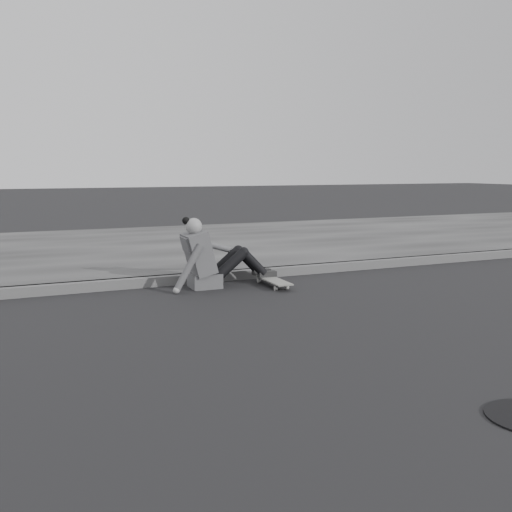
# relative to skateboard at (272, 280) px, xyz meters

# --- Properties ---
(ground) EXTENTS (80.00, 80.00, 0.00)m
(ground) POSITION_rel_skateboard_xyz_m (-0.88, -2.00, -0.07)
(ground) COLOR black
(ground) RESTS_ON ground
(curb) EXTENTS (24.00, 0.16, 0.12)m
(curb) POSITION_rel_skateboard_xyz_m (-0.88, 0.58, -0.01)
(curb) COLOR #515151
(curb) RESTS_ON ground
(sidewalk) EXTENTS (24.00, 6.00, 0.12)m
(sidewalk) POSITION_rel_skateboard_xyz_m (-0.88, 3.60, -0.01)
(sidewalk) COLOR #383838
(sidewalk) RESTS_ON ground
(skateboard) EXTENTS (0.20, 0.78, 0.09)m
(skateboard) POSITION_rel_skateboard_xyz_m (0.00, 0.00, 0.00)
(skateboard) COLOR #9F9F9A
(skateboard) RESTS_ON ground
(seated_woman) EXTENTS (1.38, 0.46, 0.88)m
(seated_woman) POSITION_rel_skateboard_xyz_m (-0.73, 0.25, 0.29)
(seated_woman) COLOR #4B4B4D
(seated_woman) RESTS_ON ground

